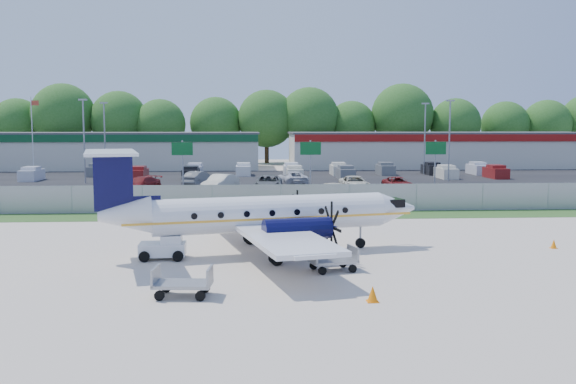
{
  "coord_description": "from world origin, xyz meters",
  "views": [
    {
      "loc": [
        -2.38,
        -32.31,
        6.33
      ],
      "look_at": [
        0.0,
        6.0,
        2.3
      ],
      "focal_mm": 40.0,
      "sensor_mm": 36.0,
      "label": 1
    }
  ],
  "objects": [
    {
      "name": "baggage_cart_near",
      "position": [
        -4.82,
        -8.94,
        0.52
      ],
      "size": [
        2.23,
        1.46,
        1.11
      ],
      "color": "gray",
      "rests_on": "ground"
    },
    {
      "name": "perimeter_fence",
      "position": [
        0.0,
        14.0,
        1.0
      ],
      "size": [
        120.0,
        0.06,
        1.99
      ],
      "color": "gray",
      "rests_on": "ground"
    },
    {
      "name": "road_car_west",
      "position": [
        -17.55,
        17.19,
        0.0
      ],
      "size": [
        6.17,
        4.33,
        1.56
      ],
      "primitive_type": "imported",
      "rotation": [
        0.0,
        0.0,
        1.91
      ],
      "color": "silver",
      "rests_on": "ground"
    },
    {
      "name": "parked_car_f",
      "position": [
        -7.58,
        35.13,
        0.0
      ],
      "size": [
        3.35,
        4.79,
        1.5
      ],
      "primitive_type": "imported",
      "rotation": [
        0.0,
        0.0,
        2.71
      ],
      "color": "#595B5E",
      "rests_on": "ground"
    },
    {
      "name": "parked_car_g",
      "position": [
        2.23,
        34.5,
        0.0
      ],
      "size": [
        3.22,
        5.69,
        1.5
      ],
      "primitive_type": "imported",
      "rotation": [
        0.0,
        0.0,
        3.28
      ],
      "color": "silver",
      "rests_on": "ground"
    },
    {
      "name": "road_car_mid",
      "position": [
        4.27,
        21.24,
        0.0
      ],
      "size": [
        5.35,
        3.4,
        1.44
      ],
      "primitive_type": "imported",
      "rotation": [
        0.0,
        0.0,
        -1.87
      ],
      "color": "beige",
      "rests_on": "ground"
    },
    {
      "name": "access_road",
      "position": [
        0.0,
        19.0,
        0.01
      ],
      "size": [
        170.0,
        8.0,
        0.02
      ],
      "primitive_type": "cube",
      "color": "black",
      "rests_on": "ground"
    },
    {
      "name": "parked_car_a",
      "position": [
        -12.55,
        28.56,
        0.0
      ],
      "size": [
        3.94,
        5.39,
        1.45
      ],
      "primitive_type": "imported",
      "rotation": [
        0.0,
        0.0,
        -0.43
      ],
      "color": "maroon",
      "rests_on": "ground"
    },
    {
      "name": "tree_line",
      "position": [
        0.0,
        74.0,
        0.0
      ],
      "size": [
        112.0,
        6.0,
        14.0
      ],
      "primitive_type": null,
      "color": "#265A1A",
      "rests_on": "ground"
    },
    {
      "name": "cone_port_wing",
      "position": [
        2.05,
        -10.06,
        0.28
      ],
      "size": [
        0.41,
        0.41,
        0.59
      ],
      "color": "orange",
      "rests_on": "ground"
    },
    {
      "name": "building_west",
      "position": [
        -24.0,
        61.98,
        2.63
      ],
      "size": [
        46.4,
        12.4,
        5.24
      ],
      "color": "beige",
      "rests_on": "ground"
    },
    {
      "name": "pushback_tug",
      "position": [
        -6.36,
        -2.1,
        0.56
      ],
      "size": [
        2.17,
        1.57,
        1.16
      ],
      "color": "white",
      "rests_on": "ground"
    },
    {
      "name": "building_east",
      "position": [
        26.0,
        61.98,
        2.63
      ],
      "size": [
        44.4,
        12.4,
        5.24
      ],
      "color": "beige",
      "rests_on": "ground"
    },
    {
      "name": "parked_car_c",
      "position": [
        -0.51,
        28.22,
        0.0
      ],
      "size": [
        3.03,
        5.81,
        1.56
      ],
      "primitive_type": "imported",
      "rotation": [
        0.0,
        0.0,
        -0.08
      ],
      "color": "#595B5E",
      "rests_on": "ground"
    },
    {
      "name": "sign_right",
      "position": [
        14.0,
        22.91,
        3.61
      ],
      "size": [
        1.8,
        0.26,
        5.0
      ],
      "color": "gray",
      "rests_on": "ground"
    },
    {
      "name": "sign_mid",
      "position": [
        3.0,
        22.91,
        3.61
      ],
      "size": [
        1.8,
        0.26,
        5.0
      ],
      "color": "gray",
      "rests_on": "ground"
    },
    {
      "name": "parking_lot",
      "position": [
        0.0,
        40.0,
        0.01
      ],
      "size": [
        170.0,
        32.0,
        0.02
      ],
      "primitive_type": "cube",
      "color": "black",
      "rests_on": "ground"
    },
    {
      "name": "parked_car_b",
      "position": [
        -5.04,
        28.47,
        0.0
      ],
      "size": [
        3.66,
        5.29,
        1.65
      ],
      "primitive_type": "imported",
      "rotation": [
        0.0,
        0.0,
        -0.42
      ],
      "color": "beige",
      "rests_on": "ground"
    },
    {
      "name": "cone_starboard_wing",
      "position": [
        1.21,
        6.23,
        0.29
      ],
      "size": [
        0.43,
        0.43,
        0.61
      ],
      "color": "orange",
      "rests_on": "ground"
    },
    {
      "name": "light_pole_ne",
      "position": [
        20.0,
        38.0,
        5.23
      ],
      "size": [
        0.9,
        0.35,
        9.09
      ],
      "color": "gray",
      "rests_on": "ground"
    },
    {
      "name": "ground",
      "position": [
        0.0,
        0.0,
        0.0
      ],
      "size": [
        170.0,
        170.0,
        0.0
      ],
      "primitive_type": "plane",
      "color": "beige",
      "rests_on": "ground"
    },
    {
      "name": "aircraft",
      "position": [
        -1.66,
        -1.14,
        1.99
      ],
      "size": [
        16.85,
        16.49,
        5.14
      ],
      "color": "white",
      "rests_on": "ground"
    },
    {
      "name": "parked_car_d",
      "position": [
        7.75,
        28.25,
        0.0
      ],
      "size": [
        2.55,
        5.28,
        1.45
      ],
      "primitive_type": "imported",
      "rotation": [
        0.0,
        0.0,
        0.03
      ],
      "color": "beige",
      "rests_on": "ground"
    },
    {
      "name": "light_pole_nw",
      "position": [
        -20.0,
        38.0,
        5.23
      ],
      "size": [
        0.9,
        0.35,
        9.09
      ],
      "color": "gray",
      "rests_on": "ground"
    },
    {
      "name": "far_parking_rows",
      "position": [
        0.0,
        45.0,
        0.0
      ],
      "size": [
        56.0,
        10.0,
        1.6
      ],
      "primitive_type": null,
      "color": "gray",
      "rests_on": "ground"
    },
    {
      "name": "light_pole_sw",
      "position": [
        -20.0,
        48.0,
        5.23
      ],
      "size": [
        0.9,
        0.35,
        9.09
      ],
      "color": "gray",
      "rests_on": "ground"
    },
    {
      "name": "cone_nose",
      "position": [
        13.3,
        -0.71,
        0.22
      ],
      "size": [
        0.33,
        0.33,
        0.47
      ],
      "color": "orange",
      "rests_on": "ground"
    },
    {
      "name": "light_pole_se",
      "position": [
        20.0,
        48.0,
        5.23
      ],
      "size": [
        0.9,
        0.35,
        9.09
      ],
      "color": "gray",
      "rests_on": "ground"
    },
    {
      "name": "baggage_cart_far",
      "position": [
        1.27,
        -5.13,
        0.48
      ],
      "size": [
        2.22,
        1.64,
        1.04
      ],
      "color": "gray",
      "rests_on": "ground"
    },
    {
      "name": "road_car_east",
      "position": [
        23.77,
        18.11,
        0.0
      ],
      "size": [
        5.03,
        3.39,
        1.59
      ],
      "primitive_type": "imported",
      "rotation": [
        0.0,
        0.0,
        1.93
      ],
      "color": "#595B5E",
      "rests_on": "ground"
    },
    {
      "name": "sign_left",
      "position": [
        -8.0,
        22.91,
        3.61
      ],
      "size": [
        1.8,
        0.26,
        5.0
      ],
      "color": "gray",
      "rests_on": "ground"
    },
    {
      "name": "flagpole_east",
      "position": [
        -30.92,
        55.0,
        5.64
      ],
      "size": [
        1.06,
        0.12,
        10.0
      ],
      "color": "white",
      "rests_on": "ground"
    },
    {
      "name": "parked_car_e",
      "position": [
        12.04,
        28.69,
        0.0
      ],
      "size": [
        2.42,
        4.78,
        1.3
      ],
      "primitive_type": "imported",
      "rotation": [
        0.0,
        0.0,
        0.06
      ],
      "color": "maroon",
      "rests_on": "ground"
    },
    {
      "name": "grass_verge",
      "position": [
        0.0,
        12.0,
        0.01
      ],
      "size": [
        170.0,
        4.0,
        0.02
      ],
      "primitive_type": "cube",
      "color": "#2D561E",
      "rests_on": "ground"
    }
  ]
}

